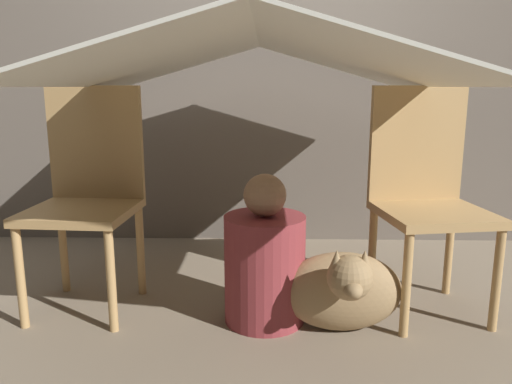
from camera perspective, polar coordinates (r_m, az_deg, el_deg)
ground_plane at (r=2.14m, az=-0.08°, el=-14.69°), size 8.80×8.80×0.00m
wall_back at (r=3.12m, az=0.50°, el=17.28°), size 7.00×0.05×2.50m
chair_left at (r=2.30m, az=-18.64°, el=0.36°), size 0.45×0.45×0.97m
chair_right at (r=2.26m, az=18.84°, el=0.17°), size 0.49×0.49×0.97m
sheet_canopy at (r=2.03m, az=0.00°, el=15.15°), size 1.49×1.55×0.22m
person_front at (r=2.07m, az=1.00°, el=-8.01°), size 0.33×0.33×0.62m
dog at (r=2.02m, az=9.87°, el=-10.91°), size 0.48×0.40×0.40m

